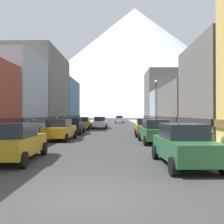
{
  "coord_description": "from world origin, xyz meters",
  "views": [
    {
      "loc": [
        0.94,
        -6.63,
        2.2
      ],
      "look_at": [
        0.33,
        26.67,
        2.46
      ],
      "focal_mm": 40.26,
      "sensor_mm": 36.0,
      "label": 1
    }
  ],
  "objects_px": {
    "car_right_1": "(155,131)",
    "pedestrian_1": "(64,123)",
    "car_left_3": "(83,123)",
    "potted_plant_1": "(41,130)",
    "car_left_0": "(15,142)",
    "trash_bin_right": "(209,141)",
    "car_left_2": "(73,126)",
    "car_right_0": "(184,145)",
    "car_right_2": "(145,127)",
    "pedestrian_2": "(33,129)",
    "car_driving_0": "(119,119)",
    "pedestrian_0": "(57,124)",
    "car_driving_1": "(100,123)",
    "car_left_1": "(60,130)",
    "streetlamp_right": "(156,98)"
  },
  "relations": [
    {
      "from": "car_right_1",
      "to": "car_left_2",
      "type": "bearing_deg",
      "value": 131.99
    },
    {
      "from": "car_right_0",
      "to": "car_right_2",
      "type": "height_order",
      "value": "same"
    },
    {
      "from": "car_right_0",
      "to": "car_right_1",
      "type": "distance_m",
      "value": 8.27
    },
    {
      "from": "trash_bin_right",
      "to": "potted_plant_1",
      "type": "height_order",
      "value": "trash_bin_right"
    },
    {
      "from": "car_left_3",
      "to": "car_driving_1",
      "type": "xyz_separation_m",
      "value": [
        2.2,
        2.85,
        0.0
      ]
    },
    {
      "from": "car_left_1",
      "to": "car_driving_1",
      "type": "xyz_separation_m",
      "value": [
        2.2,
        17.02,
        0.0
      ]
    },
    {
      "from": "car_left_1",
      "to": "car_driving_1",
      "type": "bearing_deg",
      "value": 82.62
    },
    {
      "from": "car_left_3",
      "to": "pedestrian_2",
      "type": "height_order",
      "value": "pedestrian_2"
    },
    {
      "from": "car_left_0",
      "to": "trash_bin_right",
      "type": "distance_m",
      "value": 10.61
    },
    {
      "from": "car_right_0",
      "to": "car_right_1",
      "type": "xyz_separation_m",
      "value": [
        0.0,
        8.27,
        0.0
      ]
    },
    {
      "from": "car_left_3",
      "to": "potted_plant_1",
      "type": "height_order",
      "value": "car_left_3"
    },
    {
      "from": "car_left_3",
      "to": "trash_bin_right",
      "type": "xyz_separation_m",
      "value": [
        10.15,
        -20.32,
        -0.26
      ]
    },
    {
      "from": "car_right_2",
      "to": "car_driving_0",
      "type": "bearing_deg",
      "value": 93.51
    },
    {
      "from": "car_driving_0",
      "to": "pedestrian_2",
      "type": "xyz_separation_m",
      "value": [
        -7.85,
        -39.38,
        0.0
      ]
    },
    {
      "from": "car_left_1",
      "to": "pedestrian_1",
      "type": "distance_m",
      "value": 13.79
    },
    {
      "from": "pedestrian_1",
      "to": "car_driving_1",
      "type": "bearing_deg",
      "value": 36.53
    },
    {
      "from": "car_left_2",
      "to": "pedestrian_1",
      "type": "xyz_separation_m",
      "value": [
        -2.45,
        7.04,
        -0.01
      ]
    },
    {
      "from": "trash_bin_right",
      "to": "potted_plant_1",
      "type": "xyz_separation_m",
      "value": [
        -13.35,
        11.47,
        -0.1
      ]
    },
    {
      "from": "car_left_1",
      "to": "streetlamp_right",
      "type": "height_order",
      "value": "streetlamp_right"
    },
    {
      "from": "car_left_0",
      "to": "car_right_1",
      "type": "bearing_deg",
      "value": 44.04
    },
    {
      "from": "car_right_0",
      "to": "car_right_2",
      "type": "distance_m",
      "value": 14.31
    },
    {
      "from": "car_right_1",
      "to": "pedestrian_1",
      "type": "height_order",
      "value": "car_right_1"
    },
    {
      "from": "car_left_2",
      "to": "car_driving_0",
      "type": "height_order",
      "value": "same"
    },
    {
      "from": "car_right_0",
      "to": "pedestrian_2",
      "type": "bearing_deg",
      "value": 133.08
    },
    {
      "from": "car_right_1",
      "to": "potted_plant_1",
      "type": "bearing_deg",
      "value": 146.23
    },
    {
      "from": "car_right_1",
      "to": "trash_bin_right",
      "type": "relative_size",
      "value": 4.55
    },
    {
      "from": "car_right_0",
      "to": "car_driving_1",
      "type": "xyz_separation_m",
      "value": [
        -5.4,
        27.19,
        0.0
      ]
    },
    {
      "from": "pedestrian_2",
      "to": "streetlamp_right",
      "type": "distance_m",
      "value": 13.75
    },
    {
      "from": "car_left_0",
      "to": "car_driving_0",
      "type": "relative_size",
      "value": 1.02
    },
    {
      "from": "car_right_2",
      "to": "pedestrian_0",
      "type": "bearing_deg",
      "value": 153.27
    },
    {
      "from": "car_right_1",
      "to": "streetlamp_right",
      "type": "bearing_deg",
      "value": 80.44
    },
    {
      "from": "potted_plant_1",
      "to": "pedestrian_2",
      "type": "xyz_separation_m",
      "value": [
        0.75,
        -4.75,
        0.36
      ]
    },
    {
      "from": "car_right_0",
      "to": "trash_bin_right",
      "type": "relative_size",
      "value": 4.56
    },
    {
      "from": "car_left_0",
      "to": "car_right_2",
      "type": "distance_m",
      "value": 15.4
    },
    {
      "from": "car_left_1",
      "to": "potted_plant_1",
      "type": "distance_m",
      "value": 6.21
    },
    {
      "from": "pedestrian_1",
      "to": "pedestrian_2",
      "type": "height_order",
      "value": "pedestrian_2"
    },
    {
      "from": "pedestrian_1",
      "to": "trash_bin_right",
      "type": "bearing_deg",
      "value": -57.43
    },
    {
      "from": "potted_plant_1",
      "to": "pedestrian_2",
      "type": "distance_m",
      "value": 4.82
    },
    {
      "from": "car_right_1",
      "to": "car_left_3",
      "type": "bearing_deg",
      "value": 115.31
    },
    {
      "from": "car_left_2",
      "to": "car_left_3",
      "type": "height_order",
      "value": "same"
    },
    {
      "from": "pedestrian_0",
      "to": "car_right_0",
      "type": "bearing_deg",
      "value": -62.59
    },
    {
      "from": "car_left_3",
      "to": "trash_bin_right",
      "type": "distance_m",
      "value": 22.72
    },
    {
      "from": "car_right_2",
      "to": "streetlamp_right",
      "type": "xyz_separation_m",
      "value": [
        1.55,
        3.14,
        3.09
      ]
    },
    {
      "from": "car_left_0",
      "to": "trash_bin_right",
      "type": "xyz_separation_m",
      "value": [
        10.15,
        3.1,
        -0.26
      ]
    },
    {
      "from": "car_driving_0",
      "to": "pedestrian_0",
      "type": "relative_size",
      "value": 2.57
    },
    {
      "from": "car_right_1",
      "to": "car_driving_1",
      "type": "relative_size",
      "value": 1.01
    },
    {
      "from": "car_right_2",
      "to": "pedestrian_1",
      "type": "height_order",
      "value": "car_right_2"
    },
    {
      "from": "car_left_2",
      "to": "car_driving_1",
      "type": "relative_size",
      "value": 1.01
    },
    {
      "from": "pedestrian_2",
      "to": "potted_plant_1",
      "type": "bearing_deg",
      "value": 98.97
    },
    {
      "from": "car_left_2",
      "to": "trash_bin_right",
      "type": "height_order",
      "value": "car_left_2"
    }
  ]
}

